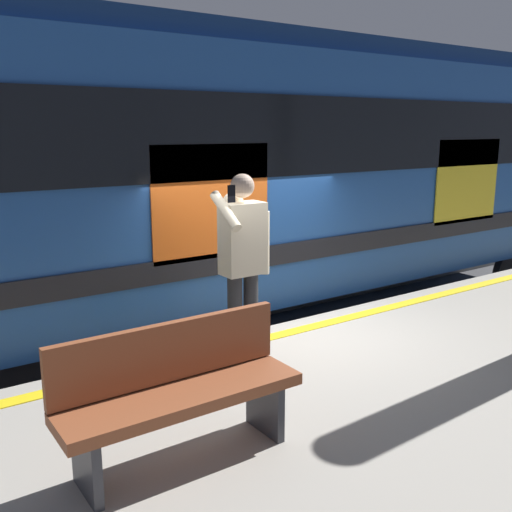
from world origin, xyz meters
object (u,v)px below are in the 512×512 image
object	(u,v)px
train_carriage	(287,164)
handbag	(201,357)
passenger	(242,252)
bench	(178,388)

from	to	relation	value
train_carriage	handbag	size ratio (longest dim) A/B	33.61
train_carriage	passenger	bearing A→B (deg)	45.55
train_carriage	bench	distance (m)	5.30
passenger	handbag	distance (m)	1.03
bench	train_carriage	bearing A→B (deg)	-135.36
passenger	bench	world-z (taller)	passenger
handbag	bench	world-z (taller)	bench
train_carriage	handbag	xyz separation A→B (m)	(2.93, 2.59, -1.47)
train_carriage	handbag	distance (m)	4.18
train_carriage	passenger	distance (m)	3.46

